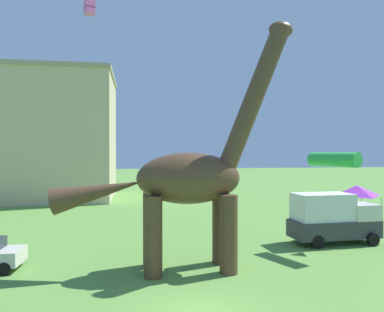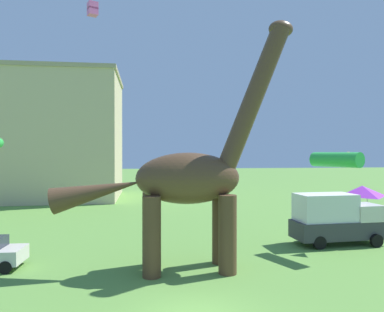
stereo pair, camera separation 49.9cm
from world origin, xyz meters
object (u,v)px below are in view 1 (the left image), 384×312
(dinosaur_sculpture, at_px, (188,178))
(kite_drifting, at_px, (338,160))
(parked_box_truck, at_px, (332,217))
(kite_near_low, at_px, (90,8))
(festival_canopy_tent, at_px, (357,190))

(dinosaur_sculpture, xyz_separation_m, kite_drifting, (9.27, 2.11, 0.86))
(parked_box_truck, relative_size, kite_near_low, 6.03)
(parked_box_truck, bearing_deg, kite_near_low, 157.41)
(parked_box_truck, xyz_separation_m, kite_drifting, (-0.65, -1.68, 3.75))
(dinosaur_sculpture, bearing_deg, kite_drifting, 9.50)
(festival_canopy_tent, distance_m, kite_near_low, 26.08)
(parked_box_truck, distance_m, kite_near_low, 22.17)
(kite_drifting, distance_m, kite_near_low, 19.93)
(parked_box_truck, distance_m, festival_canopy_tent, 9.61)
(dinosaur_sculpture, xyz_separation_m, festival_canopy_tent, (16.31, 10.91, -1.99))
(festival_canopy_tent, xyz_separation_m, kite_drifting, (-7.04, -8.79, 2.85))
(kite_drifting, xyz_separation_m, kite_near_low, (-15.09, 7.18, 10.85))
(dinosaur_sculpture, distance_m, parked_box_truck, 11.00)
(dinosaur_sculpture, bearing_deg, parked_box_truck, 17.59)
(parked_box_truck, bearing_deg, festival_canopy_tent, 44.74)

